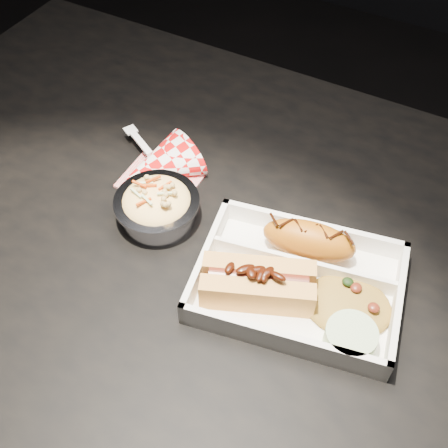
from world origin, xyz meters
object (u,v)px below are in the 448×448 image
(foil_coleslaw_cup, at_px, (157,205))
(napkin_fork, at_px, (158,166))
(food_tray, at_px, (297,285))
(fried_pastry, at_px, (309,240))
(dining_table, at_px, (210,270))
(hotdog, at_px, (258,282))

(foil_coleslaw_cup, bearing_deg, napkin_fork, 122.43)
(food_tray, bearing_deg, fried_pastry, 90.00)
(dining_table, xyz_separation_m, food_tray, (0.14, -0.03, 0.10))
(hotdog, bearing_deg, dining_table, 126.92)
(foil_coleslaw_cup, bearing_deg, fried_pastry, 10.36)
(food_tray, xyz_separation_m, hotdog, (-0.04, -0.03, 0.02))
(fried_pastry, relative_size, foil_coleslaw_cup, 1.04)
(dining_table, relative_size, food_tray, 4.30)
(foil_coleslaw_cup, bearing_deg, hotdog, -15.87)
(napkin_fork, bearing_deg, foil_coleslaw_cup, -28.95)
(fried_pastry, distance_m, napkin_fork, 0.26)
(hotdog, relative_size, napkin_fork, 0.93)
(dining_table, xyz_separation_m, napkin_fork, (-0.12, 0.06, 0.11))
(food_tray, height_order, napkin_fork, napkin_fork)
(hotdog, height_order, foil_coleslaw_cup, hotdog)
(food_tray, distance_m, fried_pastry, 0.06)
(foil_coleslaw_cup, xyz_separation_m, napkin_fork, (-0.05, 0.07, -0.01))
(fried_pastry, bearing_deg, food_tray, -79.26)
(dining_table, xyz_separation_m, hotdog, (0.11, -0.06, 0.12))
(dining_table, relative_size, hotdog, 7.99)
(food_tray, bearing_deg, napkin_fork, 150.36)
(fried_pastry, xyz_separation_m, foil_coleslaw_cup, (-0.21, -0.04, -0.00))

